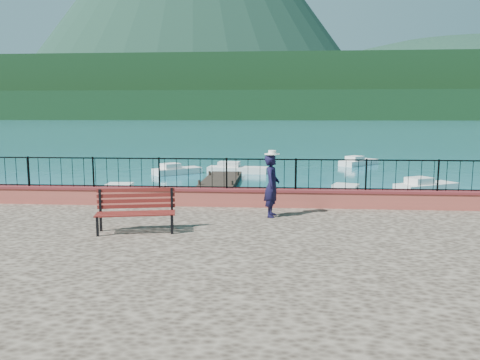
# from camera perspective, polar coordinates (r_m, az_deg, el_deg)

# --- Properties ---
(ground) EXTENTS (2000.00, 2000.00, 0.00)m
(ground) POSITION_cam_1_polar(r_m,az_deg,el_deg) (11.92, -2.03, -12.39)
(ground) COLOR #19596B
(ground) RESTS_ON ground
(parapet) EXTENTS (28.00, 0.46, 0.58)m
(parapet) POSITION_cam_1_polar(r_m,az_deg,el_deg) (15.08, -0.49, -2.12)
(parapet) COLOR #A3463B
(parapet) RESTS_ON promenade
(railing) EXTENTS (27.00, 0.05, 0.95)m
(railing) POSITION_cam_1_polar(r_m,az_deg,el_deg) (14.97, -0.50, 0.76)
(railing) COLOR black
(railing) RESTS_ON parapet
(dock) EXTENTS (2.00, 16.00, 0.30)m
(dock) POSITION_cam_1_polar(r_m,az_deg,el_deg) (23.66, -3.61, -1.68)
(dock) COLOR #2D231C
(dock) RESTS_ON ground
(far_forest) EXTENTS (900.00, 60.00, 18.00)m
(far_forest) POSITION_cam_1_polar(r_m,az_deg,el_deg) (311.13, 4.20, 9.00)
(far_forest) COLOR black
(far_forest) RESTS_ON ground
(foothills) EXTENTS (900.00, 120.00, 44.00)m
(foothills) POSITION_cam_1_polar(r_m,az_deg,el_deg) (371.52, 4.26, 10.86)
(foothills) COLOR black
(foothills) RESTS_ON ground
(companion_hill) EXTENTS (448.00, 384.00, 180.00)m
(companion_hill) POSITION_cam_1_polar(r_m,az_deg,el_deg) (611.56, 25.54, 6.95)
(companion_hill) COLOR #142D23
(companion_hill) RESTS_ON ground
(park_bench) EXTENTS (2.04, 1.02, 1.09)m
(park_bench) POSITION_cam_1_polar(r_m,az_deg,el_deg) (12.09, -12.56, -4.75)
(park_bench) COLOR black
(park_bench) RESTS_ON promenade
(person) EXTENTS (0.50, 0.70, 1.81)m
(person) POSITION_cam_1_polar(r_m,az_deg,el_deg) (13.51, 3.90, -0.70)
(person) COLOR black
(person) RESTS_ON promenade
(hat) EXTENTS (0.44, 0.44, 0.12)m
(hat) POSITION_cam_1_polar(r_m,az_deg,el_deg) (13.40, 3.94, 3.38)
(hat) COLOR white
(hat) RESTS_ON person
(boat_0) EXTENTS (3.49, 1.49, 0.80)m
(boat_0) POSITION_cam_1_polar(r_m,az_deg,el_deg) (23.52, -13.27, -1.33)
(boat_0) COLOR silver
(boat_0) RESTS_ON ground
(boat_1) EXTENTS (3.50, 2.38, 0.80)m
(boat_1) POSITION_cam_1_polar(r_m,az_deg,el_deg) (23.12, 13.92, -1.51)
(boat_1) COLOR silver
(boat_1) RESTS_ON ground
(boat_2) EXTENTS (3.73, 2.84, 0.80)m
(boat_2) POSITION_cam_1_polar(r_m,az_deg,el_deg) (27.22, 21.79, -0.43)
(boat_2) COLOR silver
(boat_2) RESTS_ON ground
(boat_3) EXTENTS (3.38, 3.06, 0.80)m
(boat_3) POSITION_cam_1_polar(r_m,az_deg,el_deg) (32.63, -7.66, 1.42)
(boat_3) COLOR silver
(boat_3) RESTS_ON ground
(boat_4) EXTENTS (4.31, 1.72, 0.80)m
(boat_4) POSITION_cam_1_polar(r_m,az_deg,el_deg) (33.06, -0.28, 1.57)
(boat_4) COLOR silver
(boat_4) RESTS_ON ground
(boat_5) EXTENTS (3.53, 3.58, 0.80)m
(boat_5) POSITION_cam_1_polar(r_m,az_deg,el_deg) (39.16, 14.28, 2.35)
(boat_5) COLOR silver
(boat_5) RESTS_ON ground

